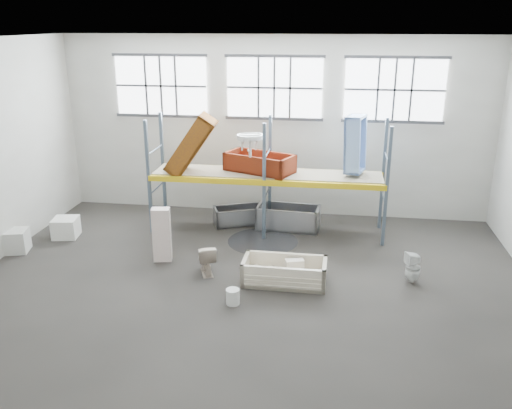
% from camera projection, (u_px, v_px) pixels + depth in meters
% --- Properties ---
extents(floor, '(12.00, 10.00, 0.10)m').
position_uv_depth(floor, '(246.00, 293.00, 11.19)').
color(floor, '#403B37').
rests_on(floor, ground).
extents(ceiling, '(12.00, 10.00, 0.10)m').
position_uv_depth(ceiling, '(244.00, 38.00, 9.54)').
color(ceiling, silver).
rests_on(ceiling, ground).
extents(wall_back, '(12.00, 0.10, 5.00)m').
position_uv_depth(wall_back, '(274.00, 127.00, 15.09)').
color(wall_back, '#B3B0A6').
rests_on(wall_back, ground).
extents(wall_front, '(12.00, 0.10, 5.00)m').
position_uv_depth(wall_front, '(165.00, 306.00, 5.64)').
color(wall_front, '#A8A59C').
rests_on(wall_front, ground).
extents(window_left, '(2.60, 0.04, 1.60)m').
position_uv_depth(window_left, '(161.00, 86.00, 15.07)').
color(window_left, white).
rests_on(window_left, wall_back).
extents(window_mid, '(2.60, 0.04, 1.60)m').
position_uv_depth(window_mid, '(274.00, 88.00, 14.63)').
color(window_mid, white).
rests_on(window_mid, wall_back).
extents(window_right, '(2.60, 0.04, 1.60)m').
position_uv_depth(window_right, '(394.00, 90.00, 14.19)').
color(window_right, white).
rests_on(window_right, wall_back).
extents(rack_upright_la, '(0.08, 0.08, 3.00)m').
position_uv_depth(rack_upright_la, '(149.00, 178.00, 13.82)').
color(rack_upright_la, slate).
rests_on(rack_upright_la, floor).
extents(rack_upright_lb, '(0.08, 0.08, 3.00)m').
position_uv_depth(rack_upright_lb, '(163.00, 166.00, 14.94)').
color(rack_upright_lb, slate).
rests_on(rack_upright_lb, floor).
extents(rack_upright_ma, '(0.08, 0.08, 3.00)m').
position_uv_depth(rack_upright_ma, '(264.00, 183.00, 13.40)').
color(rack_upright_ma, slate).
rests_on(rack_upright_ma, floor).
extents(rack_upright_mb, '(0.08, 0.08, 3.00)m').
position_uv_depth(rack_upright_mb, '(270.00, 170.00, 14.53)').
color(rack_upright_mb, slate).
rests_on(rack_upright_mb, floor).
extents(rack_upright_ra, '(0.08, 0.08, 3.00)m').
position_uv_depth(rack_upright_ra, '(387.00, 188.00, 12.99)').
color(rack_upright_ra, slate).
rests_on(rack_upright_ra, floor).
extents(rack_upright_rb, '(0.08, 0.08, 3.00)m').
position_uv_depth(rack_upright_rb, '(383.00, 175.00, 14.11)').
color(rack_upright_rb, slate).
rests_on(rack_upright_rb, floor).
extents(rack_beam_front, '(6.00, 0.10, 0.14)m').
position_uv_depth(rack_beam_front, '(264.00, 183.00, 13.40)').
color(rack_beam_front, yellow).
rests_on(rack_beam_front, floor).
extents(rack_beam_back, '(6.00, 0.10, 0.14)m').
position_uv_depth(rack_beam_back, '(270.00, 170.00, 14.53)').
color(rack_beam_back, yellow).
rests_on(rack_beam_back, floor).
extents(shelf_deck, '(5.90, 1.10, 0.03)m').
position_uv_depth(shelf_deck, '(267.00, 173.00, 13.94)').
color(shelf_deck, gray).
rests_on(shelf_deck, floor).
extents(wet_patch, '(1.80, 1.80, 0.00)m').
position_uv_depth(wet_patch, '(263.00, 241.00, 13.70)').
color(wet_patch, black).
rests_on(wet_patch, floor).
extents(bathtub_beige, '(1.79, 0.86, 0.52)m').
position_uv_depth(bathtub_beige, '(284.00, 271.00, 11.46)').
color(bathtub_beige, beige).
rests_on(bathtub_beige, floor).
extents(cistern_spare, '(0.43, 0.29, 0.37)m').
position_uv_depth(cistern_spare, '(295.00, 268.00, 11.59)').
color(cistern_spare, '#F3E4CF').
rests_on(cistern_spare, bathtub_beige).
extents(sink_in_tub, '(0.53, 0.53, 0.16)m').
position_uv_depth(sink_in_tub, '(263.00, 271.00, 11.72)').
color(sink_in_tub, '#F3E5C9').
rests_on(sink_in_tub, bathtub_beige).
extents(toilet_beige, '(0.61, 0.78, 0.70)m').
position_uv_depth(toilet_beige, '(206.00, 259.00, 11.87)').
color(toilet_beige, beige).
rests_on(toilet_beige, floor).
extents(cistern_tall, '(0.46, 0.34, 1.28)m').
position_uv_depth(cistern_tall, '(162.00, 235.00, 12.42)').
color(cistern_tall, silver).
rests_on(cistern_tall, floor).
extents(toilet_white, '(0.40, 0.39, 0.69)m').
position_uv_depth(toilet_white, '(413.00, 267.00, 11.46)').
color(toilet_white, white).
rests_on(toilet_white, floor).
extents(steel_tub_left, '(1.47, 1.08, 0.49)m').
position_uv_depth(steel_tub_left, '(239.00, 215.00, 14.80)').
color(steel_tub_left, '#9C9DA3').
rests_on(steel_tub_left, floor).
extents(steel_tub_right, '(1.72, 0.91, 0.61)m').
position_uv_depth(steel_tub_right, '(288.00, 217.00, 14.49)').
color(steel_tub_right, '#B6B7BF').
rests_on(steel_tub_right, floor).
extents(rust_tub_flat, '(1.96, 1.46, 0.50)m').
position_uv_depth(rust_tub_flat, '(260.00, 163.00, 13.98)').
color(rust_tub_flat, maroon).
rests_on(rust_tub_flat, shelf_deck).
extents(rust_tub_tilted, '(1.42, 0.89, 1.67)m').
position_uv_depth(rust_tub_tilted, '(191.00, 145.00, 13.83)').
color(rust_tub_tilted, '#89470A').
rests_on(rust_tub_tilted, shelf_deck).
extents(sink_on_shelf, '(0.80, 0.70, 0.59)m').
position_uv_depth(sink_on_shelf, '(250.00, 156.00, 13.58)').
color(sink_on_shelf, silver).
rests_on(sink_on_shelf, rust_tub_flat).
extents(blue_tub_upright, '(0.63, 0.78, 1.45)m').
position_uv_depth(blue_tub_upright, '(355.00, 144.00, 13.48)').
color(blue_tub_upright, '#83A8E6').
rests_on(blue_tub_upright, shelf_deck).
extents(bucket, '(0.29, 0.29, 0.32)m').
position_uv_depth(bucket, '(233.00, 297.00, 10.63)').
color(bucket, silver).
rests_on(bucket, floor).
extents(carton_near, '(0.76, 0.69, 0.55)m').
position_uv_depth(carton_near, '(14.00, 241.00, 13.02)').
color(carton_near, beige).
rests_on(carton_near, floor).
extents(carton_far, '(0.70, 0.70, 0.51)m').
position_uv_depth(carton_far, '(66.00, 228.00, 13.91)').
color(carton_far, white).
rests_on(carton_far, floor).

